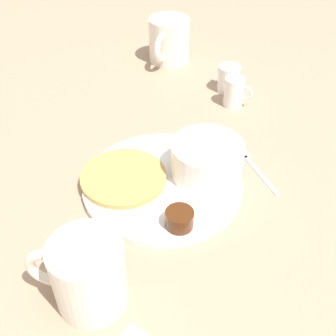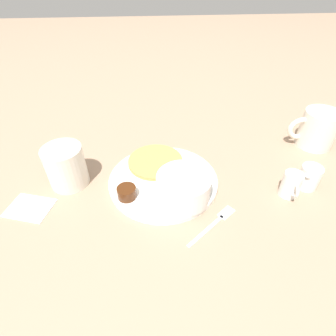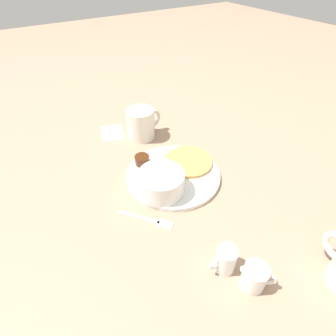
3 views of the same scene
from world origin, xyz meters
The scene contains 11 objects.
ground_plane centered at (0.00, 0.00, 0.00)m, with size 4.00×4.00×0.00m, color #9E7F66.
plate centered at (0.00, 0.00, 0.01)m, with size 0.26×0.26×0.01m.
pancake_stack centered at (-0.02, 0.06, 0.02)m, with size 0.14×0.14×0.01m.
bowl centered at (0.04, -0.06, 0.04)m, with size 0.11×0.11×0.06m.
syrup_cup centered at (-0.08, -0.05, 0.02)m, with size 0.04×0.04×0.03m.
butter_ramekin centered at (0.04, -0.09, 0.03)m, with size 0.05×0.05×0.04m.
coffee_mug centered at (-0.22, 0.02, 0.05)m, with size 0.09×0.12×0.10m.
creamer_pitcher_near centered at (0.28, -0.06, 0.03)m, with size 0.04×0.06×0.06m.
creamer_pitcher_far centered at (0.33, -0.04, 0.03)m, with size 0.05×0.05×0.06m.
fork centered at (0.10, -0.13, 0.00)m, with size 0.12×0.10×0.00m.
second_mug centered at (0.43, 0.12, 0.05)m, with size 0.13×0.09×0.10m.
Camera 1 is at (-0.47, -0.16, 0.46)m, focal length 45.00 mm.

